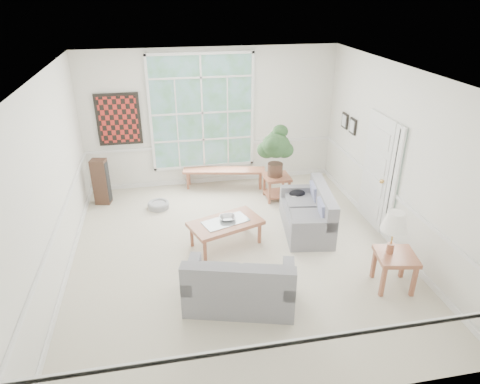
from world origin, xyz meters
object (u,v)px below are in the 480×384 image
object	(u,v)px
loveseat_right	(307,210)
coffee_table	(226,233)
loveseat_front	(240,279)
side_table	(394,270)
end_table	(276,187)

from	to	relation	value
loveseat_right	coffee_table	distance (m)	1.57
loveseat_front	side_table	bearing A→B (deg)	13.98
coffee_table	end_table	distance (m)	2.06
coffee_table	side_table	size ratio (longest dim) A/B	2.14
loveseat_right	loveseat_front	distance (m)	2.39
end_table	side_table	size ratio (longest dim) A/B	0.92
loveseat_front	side_table	world-z (taller)	loveseat_front
side_table	end_table	bearing A→B (deg)	106.46
end_table	side_table	world-z (taller)	side_table
end_table	loveseat_right	bearing A→B (deg)	-81.56
loveseat_right	end_table	xyz separation A→B (m)	(-0.20, 1.35, -0.15)
loveseat_right	coffee_table	xyz separation A→B (m)	(-1.54, -0.23, -0.18)
loveseat_right	side_table	world-z (taller)	loveseat_right
loveseat_right	coffee_table	world-z (taller)	loveseat_right
loveseat_front	coffee_table	bearing A→B (deg)	103.59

